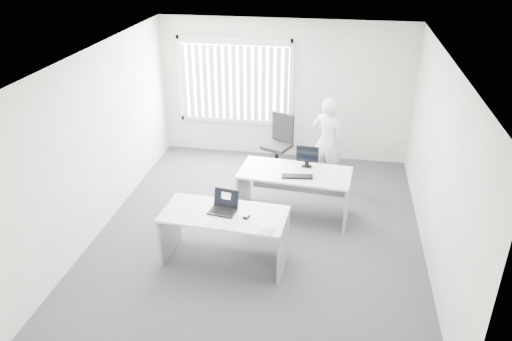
% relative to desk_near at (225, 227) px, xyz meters
% --- Properties ---
extents(ground, '(6.00, 6.00, 0.00)m').
position_rel_desk_near_xyz_m(ground, '(0.37, 0.80, -0.57)').
color(ground, '#47464C').
rests_on(ground, ground).
extents(wall_back, '(5.00, 0.02, 2.80)m').
position_rel_desk_near_xyz_m(wall_back, '(0.37, 3.80, 0.83)').
color(wall_back, silver).
rests_on(wall_back, ground).
extents(wall_front, '(5.00, 0.02, 2.80)m').
position_rel_desk_near_xyz_m(wall_front, '(0.37, -2.20, 0.83)').
color(wall_front, silver).
rests_on(wall_front, ground).
extents(wall_left, '(0.02, 6.00, 2.80)m').
position_rel_desk_near_xyz_m(wall_left, '(-2.13, 0.80, 0.83)').
color(wall_left, silver).
rests_on(wall_left, ground).
extents(wall_right, '(0.02, 6.00, 2.80)m').
position_rel_desk_near_xyz_m(wall_right, '(2.87, 0.80, 0.83)').
color(wall_right, silver).
rests_on(wall_right, ground).
extents(ceiling, '(5.00, 6.00, 0.02)m').
position_rel_desk_near_xyz_m(ceiling, '(0.37, 0.80, 2.23)').
color(ceiling, silver).
rests_on(ceiling, wall_back).
extents(window, '(2.32, 0.06, 1.76)m').
position_rel_desk_near_xyz_m(window, '(-0.63, 3.76, 0.98)').
color(window, silver).
rests_on(window, wall_back).
extents(blinds, '(2.20, 0.10, 1.50)m').
position_rel_desk_near_xyz_m(blinds, '(-0.63, 3.70, 0.95)').
color(blinds, silver).
rests_on(blinds, wall_back).
extents(desk_near, '(1.78, 0.91, 0.79)m').
position_rel_desk_near_xyz_m(desk_near, '(0.00, 0.00, 0.00)').
color(desk_near, silver).
rests_on(desk_near, ground).
extents(desk_far, '(1.84, 0.98, 0.81)m').
position_rel_desk_near_xyz_m(desk_far, '(0.84, 1.40, 0.02)').
color(desk_far, silver).
rests_on(desk_far, ground).
extents(office_chair, '(0.82, 0.82, 1.10)m').
position_rel_desk_near_xyz_m(office_chair, '(0.35, 3.15, -0.23)').
color(office_chair, black).
rests_on(office_chair, ground).
extents(person, '(0.71, 0.59, 1.66)m').
position_rel_desk_near_xyz_m(person, '(1.31, 2.71, 0.26)').
color(person, silver).
rests_on(person, ground).
extents(laptop, '(0.41, 0.38, 0.28)m').
position_rel_desk_near_xyz_m(laptop, '(-0.03, 0.01, 0.36)').
color(laptop, black).
rests_on(laptop, desk_near).
extents(paper_sheet, '(0.33, 0.24, 0.00)m').
position_rel_desk_near_xyz_m(paper_sheet, '(0.38, -0.11, 0.22)').
color(paper_sheet, white).
rests_on(paper_sheet, desk_near).
extents(mouse, '(0.09, 0.12, 0.04)m').
position_rel_desk_near_xyz_m(mouse, '(0.33, -0.07, 0.24)').
color(mouse, '#AAAAAD').
rests_on(mouse, paper_sheet).
extents(booklet, '(0.22, 0.24, 0.01)m').
position_rel_desk_near_xyz_m(booklet, '(0.66, -0.37, 0.23)').
color(booklet, white).
rests_on(booklet, desk_near).
extents(keyboard, '(0.50, 0.21, 0.02)m').
position_rel_desk_near_xyz_m(keyboard, '(0.90, 1.22, 0.25)').
color(keyboard, black).
rests_on(keyboard, desk_far).
extents(monitor, '(0.37, 0.13, 0.36)m').
position_rel_desk_near_xyz_m(monitor, '(1.01, 1.62, 0.42)').
color(monitor, black).
rests_on(monitor, desk_far).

